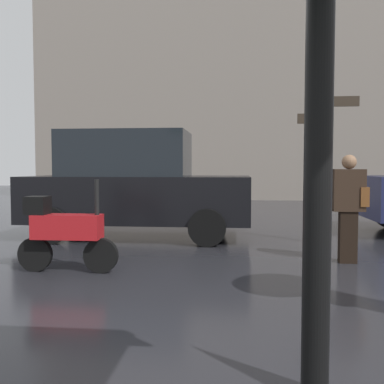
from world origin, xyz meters
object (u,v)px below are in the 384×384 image
at_px(pedestrian_with_bag, 350,202).
at_px(parked_scooter, 64,231).
at_px(parked_car_left, 135,185).
at_px(street_signpost, 327,149).

bearing_deg(pedestrian_with_bag, parked_scooter, -12.18).
bearing_deg(parked_car_left, pedestrian_with_bag, 147.26).
distance_m(parked_scooter, parked_car_left, 2.99).
bearing_deg(street_signpost, pedestrian_with_bag, -89.44).
height_order(parked_car_left, street_signpost, street_signpost).
relative_size(parked_scooter, parked_car_left, 0.31).
bearing_deg(parked_car_left, street_signpost, 170.27).
relative_size(pedestrian_with_bag, parked_scooter, 1.16).
bearing_deg(parked_scooter, pedestrian_with_bag, 31.22).
bearing_deg(pedestrian_with_bag, parked_car_left, -54.54).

